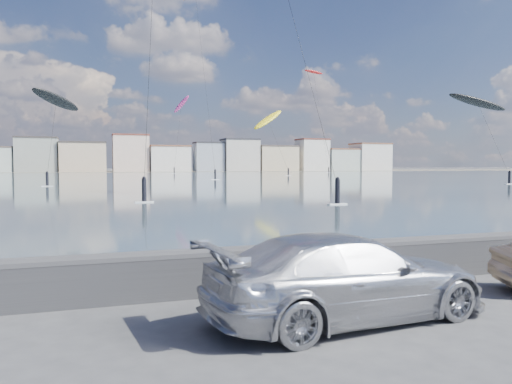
# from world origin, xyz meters

# --- Properties ---
(ground) EXTENTS (700.00, 700.00, 0.00)m
(ground) POSITION_xyz_m (0.00, 0.00, 0.00)
(ground) COLOR #333335
(ground) RESTS_ON ground
(bay_water) EXTENTS (500.00, 177.00, 0.00)m
(bay_water) POSITION_xyz_m (0.00, 91.50, 0.01)
(bay_water) COLOR #364A58
(bay_water) RESTS_ON ground
(far_shore_strip) EXTENTS (500.00, 60.00, 0.00)m
(far_shore_strip) POSITION_xyz_m (0.00, 200.00, 0.01)
(far_shore_strip) COLOR #4C473D
(far_shore_strip) RESTS_ON ground
(seawall) EXTENTS (400.00, 0.36, 1.08)m
(seawall) POSITION_xyz_m (0.00, 2.70, 0.58)
(seawall) COLOR #28282B
(seawall) RESTS_ON ground
(far_buildings) EXTENTS (240.79, 13.26, 14.60)m
(far_buildings) POSITION_xyz_m (1.31, 186.00, 6.03)
(far_buildings) COLOR #9EA8B7
(far_buildings) RESTS_ON ground
(car_silver) EXTENTS (5.76, 2.87, 1.61)m
(car_silver) POSITION_xyz_m (1.58, 0.30, 0.80)
(car_silver) COLOR #BBBDC2
(car_silver) RESTS_ON ground
(kitesurfer_1) EXTENTS (8.06, 14.24, 36.65)m
(kitesurfer_1) POSITION_xyz_m (72.97, 156.67, 35.03)
(kitesurfer_1) COLOR red
(kitesurfer_1) RESTS_ON ground
(kitesurfer_4) EXTENTS (10.76, 11.76, 14.72)m
(kitesurfer_4) POSITION_xyz_m (56.90, 58.45, 12.87)
(kitesurfer_4) COLOR black
(kitesurfer_4) RESTS_ON ground
(kitesurfer_5) EXTENTS (10.11, 10.91, 17.63)m
(kitesurfer_5) POSITION_xyz_m (40.41, 113.94, 14.23)
(kitesurfer_5) COLOR yellow
(kitesurfer_5) RESTS_ON ground
(kitesurfer_11) EXTENTS (7.62, 13.55, 14.01)m
(kitesurfer_11) POSITION_xyz_m (-7.72, 70.75, 12.11)
(kitesurfer_11) COLOR black
(kitesurfer_11) RESTS_ON ground
(kitesurfer_14) EXTENTS (6.97, 10.54, 24.84)m
(kitesurfer_14) POSITION_xyz_m (24.37, 151.02, 21.55)
(kitesurfer_14) COLOR #E5338C
(kitesurfer_14) RESTS_ON ground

